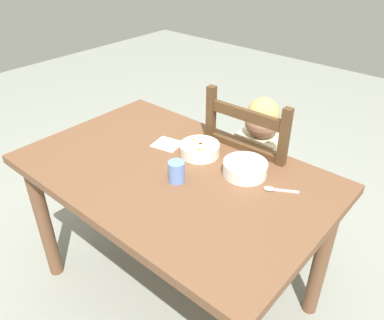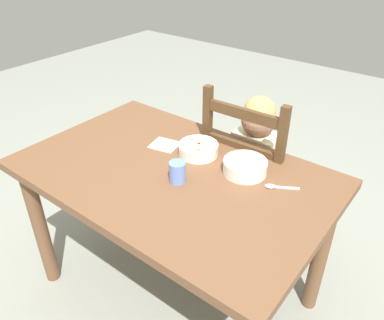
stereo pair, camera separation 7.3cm
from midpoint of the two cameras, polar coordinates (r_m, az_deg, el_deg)
The scene contains 9 objects.
ground_plane at distance 2.14m, azimuth -3.36°, elevation -18.67°, with size 8.00×8.00×0.00m, color gray.
dining_table at distance 1.69m, azimuth -4.05°, elevation -4.66°, with size 1.32×0.84×0.76m.
dining_chair at distance 2.04m, azimuth 7.64°, elevation -3.64°, with size 0.43×0.43×1.02m.
child_figure at distance 1.95m, azimuth 7.89°, elevation 0.14°, with size 0.32×0.31×0.96m.
bowl_of_peas at distance 1.60m, azimuth 6.61°, elevation -0.96°, with size 0.18×0.18×0.06m.
bowl_of_carrots at distance 1.72m, azimuth -0.26°, elevation 1.68°, with size 0.18×0.18×0.05m.
spoon at distance 1.55m, azimuth 11.01°, elevation -3.93°, with size 0.13×0.09×0.01m.
drinking_cup at distance 1.54m, azimuth -3.53°, elevation -1.82°, with size 0.07×0.07×0.09m, color #688DDA.
paper_napkin at distance 1.81m, azimuth -5.24°, elevation 2.25°, with size 0.12×0.11×0.00m, color white.
Camera 2 is at (0.89, -1.02, 1.66)m, focal length 35.82 mm.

